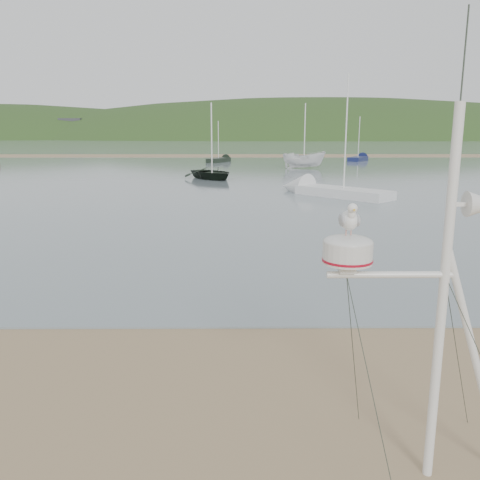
{
  "coord_description": "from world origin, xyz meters",
  "views": [
    {
      "loc": [
        1.59,
        -5.42,
        3.85
      ],
      "look_at": [
        1.64,
        1.0,
        2.45
      ],
      "focal_mm": 38.0,
      "sensor_mm": 36.0,
      "label": 1
    }
  ],
  "objects_px": {
    "mast_rig": "(432,379)",
    "boat_white": "(304,146)",
    "sailboat_white_near": "(315,189)",
    "boat_dark": "(212,150)",
    "sailboat_blue_far": "(361,158)",
    "sailboat_dark_mid": "(223,159)"
  },
  "relations": [
    {
      "from": "mast_rig",
      "to": "boat_white",
      "type": "xyz_separation_m",
      "value": [
        4.64,
        45.98,
        0.99
      ]
    },
    {
      "from": "mast_rig",
      "to": "boat_white",
      "type": "relative_size",
      "value": 1.16
    },
    {
      "from": "mast_rig",
      "to": "sailboat_white_near",
      "type": "distance_m",
      "value": 25.74
    },
    {
      "from": "boat_dark",
      "to": "sailboat_blue_far",
      "type": "xyz_separation_m",
      "value": [
        17.63,
        24.63,
        -2.0
      ]
    },
    {
      "from": "boat_white",
      "to": "sailboat_blue_far",
      "type": "distance_m",
      "value": 16.3
    },
    {
      "from": "sailboat_white_near",
      "to": "sailboat_dark_mid",
      "type": "distance_m",
      "value": 31.67
    },
    {
      "from": "sailboat_blue_far",
      "to": "sailboat_dark_mid",
      "type": "relative_size",
      "value": 1.13
    },
    {
      "from": "sailboat_white_near",
      "to": "mast_rig",
      "type": "bearing_deg",
      "value": -95.92
    },
    {
      "from": "sailboat_white_near",
      "to": "sailboat_dark_mid",
      "type": "xyz_separation_m",
      "value": [
        -6.33,
        31.03,
        0.0
      ]
    },
    {
      "from": "sailboat_blue_far",
      "to": "mast_rig",
      "type": "bearing_deg",
      "value": -102.9
    },
    {
      "from": "mast_rig",
      "to": "boat_dark",
      "type": "relative_size",
      "value": 1.11
    },
    {
      "from": "boat_dark",
      "to": "sailboat_white_near",
      "type": "relative_size",
      "value": 0.6
    },
    {
      "from": "boat_white",
      "to": "sailboat_white_near",
      "type": "xyz_separation_m",
      "value": [
        -1.99,
        -20.4,
        -1.89
      ]
    },
    {
      "from": "mast_rig",
      "to": "boat_white",
      "type": "height_order",
      "value": "mast_rig"
    },
    {
      "from": "boat_white",
      "to": "mast_rig",
      "type": "bearing_deg",
      "value": 171.78
    },
    {
      "from": "mast_rig",
      "to": "boat_dark",
      "type": "distance_m",
      "value": 35.07
    },
    {
      "from": "sailboat_dark_mid",
      "to": "boat_dark",
      "type": "bearing_deg",
      "value": -90.87
    },
    {
      "from": "boat_white",
      "to": "sailboat_dark_mid",
      "type": "distance_m",
      "value": 13.63
    },
    {
      "from": "sailboat_blue_far",
      "to": "boat_white",
      "type": "bearing_deg",
      "value": -123.69
    },
    {
      "from": "boat_dark",
      "to": "sailboat_white_near",
      "type": "height_order",
      "value": "sailboat_white_near"
    },
    {
      "from": "mast_rig",
      "to": "sailboat_white_near",
      "type": "bearing_deg",
      "value": 84.08
    },
    {
      "from": "mast_rig",
      "to": "sailboat_dark_mid",
      "type": "xyz_separation_m",
      "value": [
        -3.68,
        56.61,
        -0.9
      ]
    }
  ]
}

